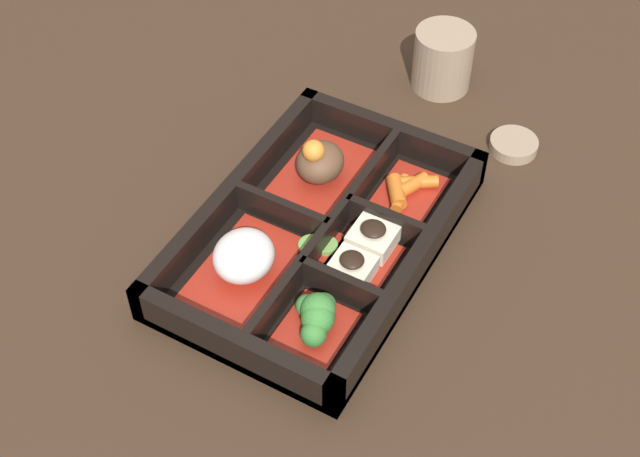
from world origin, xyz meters
TOP-DOWN VIEW (x-y plane):
  - ground_plane at (0.00, 0.00)m, footprint 3.00×3.00m
  - bento_base at (0.00, 0.00)m, footprint 0.31×0.20m
  - bento_rim at (-0.00, -0.00)m, footprint 0.31×0.20m
  - bowl_rice at (-0.07, 0.04)m, footprint 0.12×0.08m
  - bowl_stew at (0.07, 0.04)m, footprint 0.12×0.08m
  - bowl_greens at (-0.09, -0.05)m, footprint 0.07×0.06m
  - bowl_tofu at (-0.01, -0.05)m, footprint 0.08×0.06m
  - bowl_carrots at (0.09, -0.05)m, footprint 0.08×0.06m
  - bowl_pickles at (-0.01, -0.01)m, footprint 0.04×0.03m
  - tea_cup at (0.27, 0.00)m, footprint 0.07×0.07m
  - sauce_dish at (0.21, -0.11)m, footprint 0.05×0.05m

SIDE VIEW (x-z plane):
  - ground_plane at x=0.00m, z-range 0.00..0.00m
  - bento_base at x=0.00m, z-range 0.00..0.01m
  - sauce_dish at x=0.21m, z-range 0.00..0.01m
  - bowl_pickles at x=-0.01m, z-range 0.01..0.02m
  - bowl_carrots at x=0.09m, z-range 0.01..0.03m
  - bento_rim at x=0.00m, z-range 0.00..0.04m
  - bowl_tofu at x=-0.01m, z-range 0.01..0.04m
  - bowl_greens at x=-0.09m, z-range 0.01..0.04m
  - bowl_stew at x=0.07m, z-range 0.00..0.06m
  - bowl_rice at x=-0.07m, z-range 0.01..0.05m
  - tea_cup at x=0.27m, z-range 0.00..0.07m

